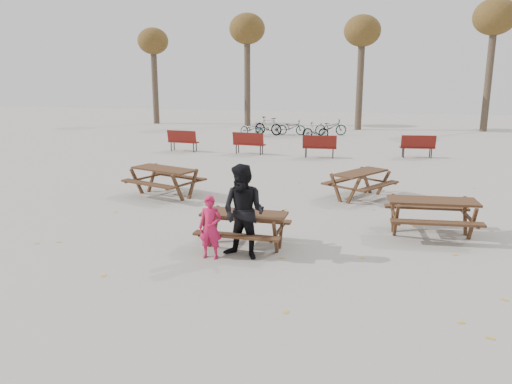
% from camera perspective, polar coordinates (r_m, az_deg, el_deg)
% --- Properties ---
extents(ground, '(80.00, 80.00, 0.00)m').
position_cam_1_polar(ground, '(10.86, -1.33, -6.33)').
color(ground, gray).
rests_on(ground, ground).
extents(main_picnic_table, '(1.80, 1.45, 0.78)m').
position_cam_1_polar(main_picnic_table, '(10.67, -1.35, -3.36)').
color(main_picnic_table, '#321D12').
rests_on(main_picnic_table, ground).
extents(food_tray, '(0.18, 0.11, 0.03)m').
position_cam_1_polar(food_tray, '(10.40, -0.79, -2.62)').
color(food_tray, white).
rests_on(food_tray, main_picnic_table).
extents(bread_roll, '(0.14, 0.06, 0.05)m').
position_cam_1_polar(bread_roll, '(10.39, -0.79, -2.40)').
color(bread_roll, tan).
rests_on(bread_roll, food_tray).
extents(soda_bottle, '(0.07, 0.07, 0.17)m').
position_cam_1_polar(soda_bottle, '(10.43, -2.14, -2.27)').
color(soda_bottle, silver).
rests_on(soda_bottle, main_picnic_table).
extents(child, '(0.49, 0.34, 1.30)m').
position_cam_1_polar(child, '(10.09, -5.25, -4.04)').
color(child, '#BA1746').
rests_on(child, ground).
extents(adult, '(1.08, 0.92, 1.93)m').
position_cam_1_polar(adult, '(9.98, -1.42, -2.29)').
color(adult, black).
rests_on(adult, ground).
extents(picnic_table_east, '(2.13, 1.79, 0.85)m').
position_cam_1_polar(picnic_table_east, '(12.20, 19.39, -2.78)').
color(picnic_table_east, '#321D12').
rests_on(picnic_table_east, ground).
extents(picnic_table_north, '(2.44, 2.20, 0.87)m').
position_cam_1_polar(picnic_table_north, '(15.47, -10.42, 1.11)').
color(picnic_table_north, '#321D12').
rests_on(picnic_table_north, ground).
extents(picnic_table_far, '(2.27, 2.39, 0.81)m').
position_cam_1_polar(picnic_table_far, '(15.31, 11.80, 0.80)').
color(picnic_table_far, '#321D12').
rests_on(picnic_table_far, ground).
extents(park_bench_row, '(12.45, 1.78, 1.03)m').
position_cam_1_polar(park_bench_row, '(23.10, 3.88, 5.50)').
color(park_bench_row, maroon).
rests_on(park_bench_row, ground).
extents(bicycle_row, '(6.46, 2.67, 1.12)m').
position_cam_1_polar(bicycle_row, '(30.56, 4.18, 7.36)').
color(bicycle_row, black).
rests_on(bicycle_row, ground).
extents(tree_row, '(32.17, 3.52, 8.26)m').
position_cam_1_polar(tree_row, '(35.13, 11.93, 17.21)').
color(tree_row, '#382B21').
rests_on(tree_row, ground).
extents(fallen_leaves, '(11.00, 11.00, 0.01)m').
position_cam_1_polar(fallen_leaves, '(13.06, 3.78, -2.91)').
color(fallen_leaves, gold).
rests_on(fallen_leaves, ground).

